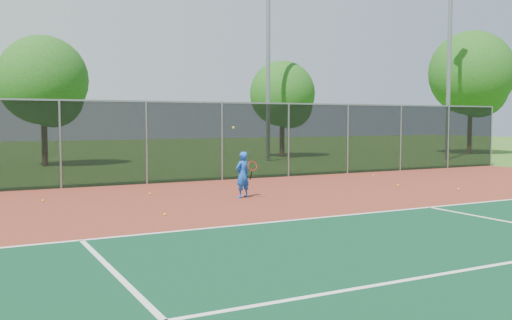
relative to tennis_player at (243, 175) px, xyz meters
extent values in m
plane|color=#315F1B|center=(1.55, -7.03, -0.72)|extent=(120.00, 120.00, 0.00)
cube|color=maroon|center=(1.55, -5.03, -0.71)|extent=(30.00, 20.00, 0.02)
cube|color=white|center=(3.55, -4.03, -0.69)|extent=(22.00, 0.10, 0.00)
cube|color=black|center=(1.55, 4.97, 0.80)|extent=(30.00, 0.04, 3.00)
cube|color=gray|center=(1.55, 4.97, 2.30)|extent=(30.00, 0.06, 0.06)
imported|color=blue|center=(0.00, 0.00, 0.00)|extent=(0.58, 0.48, 1.38)
cylinder|color=black|center=(0.15, -0.25, -0.02)|extent=(0.03, 0.15, 0.27)
torus|color=#A51414|center=(0.15, -0.35, 0.28)|extent=(0.30, 0.13, 0.29)
sphere|color=gold|center=(-0.25, 0.10, 1.40)|extent=(0.07, 0.07, 0.07)
sphere|color=gold|center=(7.19, -1.64, -0.66)|extent=(0.07, 0.07, 0.07)
sphere|color=gold|center=(-3.11, -2.04, -0.66)|extent=(0.07, 0.07, 0.07)
sphere|color=gold|center=(-5.42, 1.86, -0.66)|extent=(0.07, 0.07, 0.07)
sphere|color=gold|center=(7.73, 3.41, -0.66)|extent=(0.07, 0.07, 0.07)
sphere|color=gold|center=(6.20, 0.18, -0.66)|extent=(0.07, 0.07, 0.07)
sphere|color=gold|center=(-2.28, 1.89, -0.66)|extent=(0.07, 0.07, 0.07)
cylinder|color=gray|center=(8.16, 13.29, 5.59)|extent=(0.24, 0.24, 12.62)
cylinder|color=gray|center=(17.98, 9.28, 5.59)|extent=(0.24, 0.24, 12.62)
cylinder|color=#351E13|center=(-3.64, 15.42, 0.55)|extent=(0.30, 0.30, 2.53)
sphere|color=#1B5015|center=(-3.64, 15.42, 3.64)|extent=(4.50, 4.50, 4.50)
sphere|color=#1B5015|center=(-3.24, 15.12, 2.80)|extent=(3.09, 3.09, 3.09)
cylinder|color=#351E13|center=(10.79, 16.24, 0.45)|extent=(0.30, 0.30, 2.34)
sphere|color=#1B5015|center=(10.79, 16.24, 3.31)|extent=(4.15, 4.15, 4.15)
sphere|color=#1B5015|center=(11.19, 15.94, 2.53)|extent=(2.86, 2.86, 2.86)
cylinder|color=#351E13|center=(23.83, 12.89, 0.90)|extent=(0.30, 0.30, 3.24)
sphere|color=#1B5015|center=(23.83, 12.89, 4.86)|extent=(5.75, 5.75, 5.75)
sphere|color=#1B5015|center=(24.23, 12.59, 3.78)|extent=(3.96, 3.96, 3.96)
camera|label=1|loc=(-7.47, -15.20, 1.62)|focal=40.00mm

